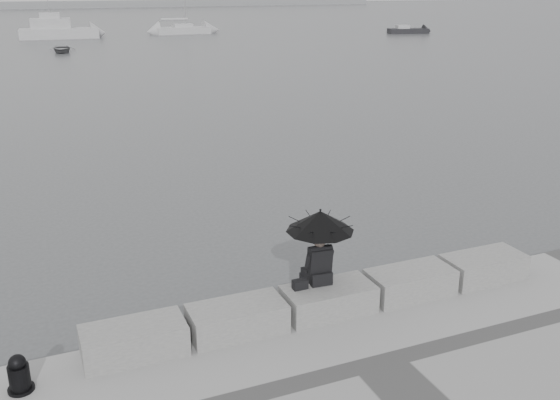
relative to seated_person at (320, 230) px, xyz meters
name	(u,v)px	position (x,y,z in m)	size (l,w,h in m)	color
ground	(316,325)	(0.08, 0.23, -2.01)	(360.00, 360.00, 0.00)	#454749
stone_block_far_left	(134,341)	(-3.32, -0.22, -1.26)	(1.60, 0.80, 0.50)	slate
stone_block_left	(237,319)	(-1.62, -0.22, -1.26)	(1.60, 0.80, 0.50)	slate
stone_block_centre	(329,300)	(0.08, -0.22, -1.26)	(1.60, 0.80, 0.50)	slate
stone_block_right	(410,283)	(1.78, -0.22, -1.26)	(1.60, 0.80, 0.50)	slate
stone_block_far_right	(483,267)	(3.48, -0.22, -1.26)	(1.60, 0.80, 0.50)	slate
seated_person	(320,230)	(0.00, 0.00, 0.00)	(1.19, 1.19, 1.39)	black
bag	(300,284)	(-0.41, -0.08, -0.93)	(0.26, 0.15, 0.17)	black
mooring_bollard	(19,376)	(-4.99, -0.51, -1.26)	(0.37, 0.37, 0.59)	black
sailboat_right	(183,29)	(15.13, 68.18, -1.47)	(6.52, 2.47, 12.90)	#BBBBBD
motor_cruiser	(59,30)	(0.73, 67.08, -1.12)	(8.60, 3.39, 4.50)	#BBBBBD
small_motorboat	(408,31)	(40.88, 58.04, -1.69)	(5.18, 2.72, 1.10)	black
dinghy	(62,49)	(-0.31, 51.67, -1.72)	(3.41, 1.44, 0.58)	slate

